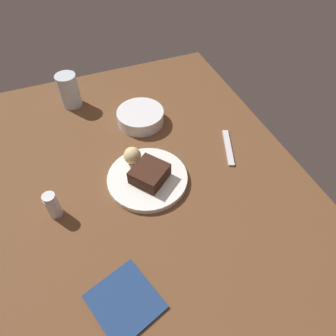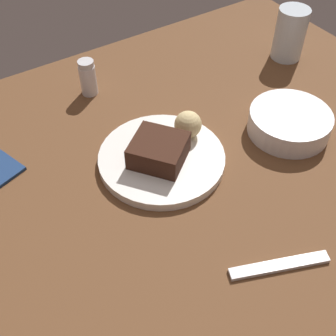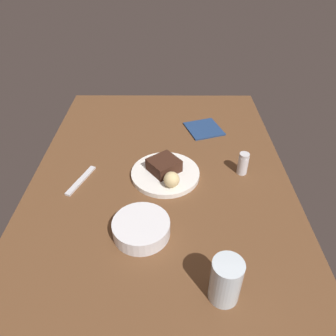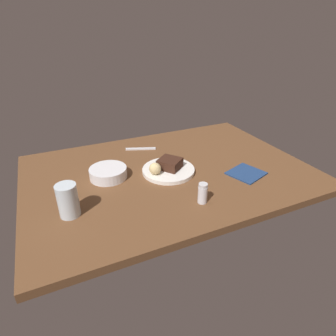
{
  "view_description": "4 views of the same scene",
  "coord_description": "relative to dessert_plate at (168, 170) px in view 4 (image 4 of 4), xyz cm",
  "views": [
    {
      "loc": [
        51.73,
        -16.13,
        70.86
      ],
      "look_at": [
        1.11,
        3.83,
        8.13
      ],
      "focal_mm": 33.0,
      "sensor_mm": 36.0,
      "label": 1
    },
    {
      "loc": [
        27.95,
        45.02,
        59.05
      ],
      "look_at": [
        0.39,
        2.42,
        5.66
      ],
      "focal_mm": 46.95,
      "sensor_mm": 36.0,
      "label": 2
    },
    {
      "loc": [
        -82.11,
        -2.77,
        69.69
      ],
      "look_at": [
        0.09,
        -2.45,
        5.48
      ],
      "focal_mm": 34.04,
      "sensor_mm": 36.0,
      "label": 3
    },
    {
      "loc": [
        -45.02,
        -98.17,
        61.73
      ],
      "look_at": [
        -1.27,
        -2.06,
        5.27
      ],
      "focal_mm": 30.12,
      "sensor_mm": 36.0,
      "label": 4
    }
  ],
  "objects": [
    {
      "name": "dining_table",
      "position": [
        0.85,
        1.58,
        -2.32
      ],
      "size": [
        120.0,
        84.0,
        3.0
      ],
      "primitive_type": "cube",
      "color": "brown",
      "rests_on": "ground"
    },
    {
      "name": "dessert_spoon",
      "position": [
        -2.91,
        27.25,
        -0.47
      ],
      "size": [
        14.64,
        7.08,
        0.7
      ],
      "primitive_type": "cube",
      "rotation": [
        0.0,
        0.0,
        5.92
      ],
      "color": "silver",
      "rests_on": "dining_table"
    },
    {
      "name": "side_bowl",
      "position": [
        -24.57,
        6.12,
        1.35
      ],
      "size": [
        15.35,
        15.35,
        4.34
      ],
      "primitive_type": "cylinder",
      "color": "silver",
      "rests_on": "dining_table"
    },
    {
      "name": "folded_napkin",
      "position": [
        29.44,
        -15.22,
        -0.52
      ],
      "size": [
        17.06,
        16.53,
        0.6
      ],
      "primitive_type": "cube",
      "rotation": [
        0.0,
        0.0,
        0.33
      ],
      "color": "navy",
      "rests_on": "dining_table"
    },
    {
      "name": "water_glass",
      "position": [
        -42.43,
        -13.4,
        4.98
      ],
      "size": [
        6.87,
        6.87,
        11.6
      ],
      "primitive_type": "cylinder",
      "color": "silver",
      "rests_on": "dining_table"
    },
    {
      "name": "salt_shaker",
      "position": [
        1.73,
        -25.43,
        2.96
      ],
      "size": [
        3.41,
        3.41,
        7.67
      ],
      "color": "silver",
      "rests_on": "dining_table"
    },
    {
      "name": "bread_roll",
      "position": [
        -6.92,
        -1.97,
        3.31
      ],
      "size": [
        4.98,
        4.98,
        4.98
      ],
      "primitive_type": "sphere",
      "color": "#DBC184",
      "rests_on": "dessert_plate"
    },
    {
      "name": "dessert_plate",
      "position": [
        0.0,
        0.0,
        0.0
      ],
      "size": [
        22.42,
        22.42,
        1.64
      ],
      "primitive_type": "cylinder",
      "color": "white",
      "rests_on": "dining_table"
    },
    {
      "name": "chocolate_cake_slice",
      "position": [
        1.09,
        0.47,
        2.89
      ],
      "size": [
        12.18,
        12.26,
        4.13
      ],
      "primitive_type": "cube",
      "rotation": [
        0.0,
        0.0,
        3.8
      ],
      "color": "#381E14",
      "rests_on": "dessert_plate"
    }
  ]
}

